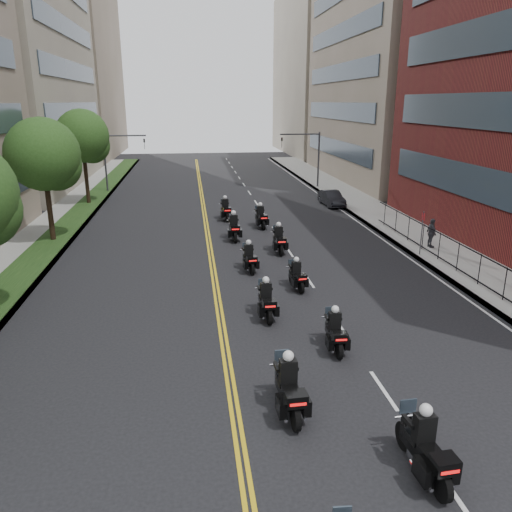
{
  "coord_description": "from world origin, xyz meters",
  "views": [
    {
      "loc": [
        -2.46,
        -7.82,
        8.53
      ],
      "look_at": [
        0.41,
        13.97,
        1.69
      ],
      "focal_mm": 35.0,
      "sensor_mm": 36.0,
      "label": 1
    }
  ],
  "objects": [
    {
      "name": "motorcycle_7",
      "position": [
        2.56,
        19.95,
        0.71
      ],
      "size": [
        0.55,
        2.43,
        1.79
      ],
      "rotation": [
        0.0,
        0.0,
        -0.0
      ],
      "color": "black",
      "rests_on": "ground"
    },
    {
      "name": "motorcycle_2",
      "position": [
        0.07,
        4.27,
        0.74
      ],
      "size": [
        0.6,
        2.54,
        1.88
      ],
      "rotation": [
        0.0,
        0.0,
        0.04
      ],
      "color": "black",
      "rests_on": "ground"
    },
    {
      "name": "building_right_far",
      "position": [
        21.5,
        78.0,
        13.0
      ],
      "size": [
        15.0,
        28.0,
        26.0
      ],
      "primitive_type": "cube",
      "color": "gray",
      "rests_on": "ground"
    },
    {
      "name": "motorcycle_9",
      "position": [
        2.35,
        26.08,
        0.7
      ],
      "size": [
        0.66,
        2.4,
        1.77
      ],
      "rotation": [
        0.0,
        0.0,
        0.1
      ],
      "color": "black",
      "rests_on": "ground"
    },
    {
      "name": "motorcycle_6",
      "position": [
        0.44,
        16.86,
        0.65
      ],
      "size": [
        0.6,
        2.23,
        1.64
      ],
      "rotation": [
        0.0,
        0.0,
        0.09
      ],
      "color": "black",
      "rests_on": "ground"
    },
    {
      "name": "motorcycle_3",
      "position": [
        2.44,
        7.8,
        0.64
      ],
      "size": [
        0.54,
        2.21,
        1.63
      ],
      "rotation": [
        0.0,
        0.0,
        -0.05
      ],
      "color": "black",
      "rests_on": "ground"
    },
    {
      "name": "traffic_signal_right",
      "position": [
        9.54,
        42.0,
        3.7
      ],
      "size": [
        4.09,
        0.2,
        5.6
      ],
      "color": "#3F3F44",
      "rests_on": "ground"
    },
    {
      "name": "street_trees",
      "position": [
        -11.05,
        18.61,
        5.13
      ],
      "size": [
        4.4,
        38.4,
        7.98
      ],
      "color": "#2E2114",
      "rests_on": "ground"
    },
    {
      "name": "sidewalk_left",
      "position": [
        -12.0,
        25.0,
        0.07
      ],
      "size": [
        4.0,
        90.0,
        0.15
      ],
      "primitive_type": "cube",
      "color": "gray",
      "rests_on": "ground"
    },
    {
      "name": "grass_strip",
      "position": [
        -11.2,
        25.0,
        0.17
      ],
      "size": [
        2.0,
        90.0,
        0.04
      ],
      "primitive_type": "cube",
      "color": "#143212",
      "rests_on": "sidewalk_left"
    },
    {
      "name": "building_left_far",
      "position": [
        -22.0,
        78.0,
        13.0
      ],
      "size": [
        16.0,
        28.0,
        26.0
      ],
      "primitive_type": "cube",
      "color": "#7A6D59",
      "rests_on": "ground"
    },
    {
      "name": "parked_sedan",
      "position": [
        9.4,
        32.92,
        0.63
      ],
      "size": [
        1.58,
        3.93,
        1.27
      ],
      "primitive_type": "imported",
      "rotation": [
        0.0,
        0.0,
        0.06
      ],
      "color": "black",
      "rests_on": "ground"
    },
    {
      "name": "building_right_tan",
      "position": [
        21.48,
        48.0,
        15.0
      ],
      "size": [
        15.11,
        28.0,
        30.0
      ],
      "color": "#7A6D59",
      "rests_on": "ground"
    },
    {
      "name": "motorcycle_10",
      "position": [
        0.06,
        28.77,
        0.72
      ],
      "size": [
        0.67,
        2.48,
        1.83
      ],
      "rotation": [
        0.0,
        0.0,
        0.09
      ],
      "color": "black",
      "rests_on": "ground"
    },
    {
      "name": "sidewalk_right",
      "position": [
        12.0,
        25.0,
        0.07
      ],
      "size": [
        4.0,
        90.0,
        0.15
      ],
      "primitive_type": "cube",
      "color": "gray",
      "rests_on": "ground"
    },
    {
      "name": "iron_fence",
      "position": [
        11.0,
        12.0,
        0.9
      ],
      "size": [
        0.05,
        28.0,
        1.5
      ],
      "color": "black",
      "rests_on": "sidewalk_right"
    },
    {
      "name": "traffic_signal_left",
      "position": [
        -9.54,
        42.0,
        3.7
      ],
      "size": [
        4.09,
        0.2,
        5.6
      ],
      "color": "#3F3F44",
      "rests_on": "ground"
    },
    {
      "name": "motorcycle_8",
      "position": [
        0.19,
        23.09,
        0.74
      ],
      "size": [
        0.59,
        2.55,
        1.89
      ],
      "rotation": [
        0.0,
        0.0,
        0.01
      ],
      "color": "black",
      "rests_on": "ground"
    },
    {
      "name": "motorcycle_4",
      "position": [
        0.43,
        10.9,
        0.68
      ],
      "size": [
        0.54,
        2.33,
        1.72
      ],
      "rotation": [
        0.0,
        0.0,
        0.02
      ],
      "color": "black",
      "rests_on": "ground"
    },
    {
      "name": "motorcycle_5",
      "position": [
        2.36,
        13.94,
        0.61
      ],
      "size": [
        0.59,
        2.09,
        1.54
      ],
      "rotation": [
        0.0,
        0.0,
        0.1
      ],
      "color": "black",
      "rests_on": "ground"
    },
    {
      "name": "pedestrian_c",
      "position": [
        11.65,
        19.28,
        1.03
      ],
      "size": [
        0.44,
        1.03,
        1.75
      ],
      "primitive_type": "imported",
      "rotation": [
        0.0,
        0.0,
        1.58
      ],
      "color": "#3D3E45",
      "rests_on": "sidewalk_right"
    },
    {
      "name": "motorcycle_1",
      "position": [
        2.76,
        1.39,
        0.73
      ],
      "size": [
        0.63,
        2.49,
        1.84
      ],
      "rotation": [
        0.0,
        0.0,
        0.06
      ],
      "color": "black",
      "rests_on": "ground"
    }
  ]
}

